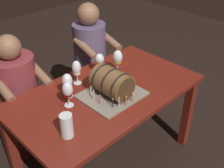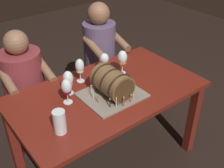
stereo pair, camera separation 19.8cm
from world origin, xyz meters
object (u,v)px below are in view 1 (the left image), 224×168
person_seated_left (20,101)px  person_seated_right (91,66)px  dining_table (106,103)px  barrel_cake (112,84)px  wine_glass_rose (67,82)px  beer_pint (67,126)px  wine_glass_amber (118,58)px  wine_glass_red (68,90)px  wine_glass_white (77,69)px  wine_glass_empty (99,59)px

person_seated_left → person_seated_right: person_seated_right is taller
dining_table → barrel_cake: size_ratio=3.36×
wine_glass_rose → person_seated_right: 0.88m
barrel_cake → beer_pint: barrel_cake is taller
barrel_cake → wine_glass_amber: (0.27, 0.21, 0.04)m
beer_pint → person_seated_left: person_seated_left is taller
beer_pint → dining_table: bearing=20.4°
wine_glass_rose → wine_glass_amber: 0.50m
wine_glass_rose → beer_pint: (-0.26, -0.33, -0.05)m
wine_glass_rose → dining_table: bearing=-30.6°
wine_glass_red → barrel_cake: bearing=-22.6°
wine_glass_rose → person_seated_left: bearing=107.4°
dining_table → barrel_cake: bearing=-97.3°
barrel_cake → wine_glass_rose: bearing=137.0°
wine_glass_amber → beer_pint: bearing=-157.3°
wine_glass_white → person_seated_right: bearing=40.4°
dining_table → wine_glass_red: wine_glass_red is taller
wine_glass_rose → wine_glass_red: bearing=-125.8°
barrel_cake → person_seated_left: 0.89m
dining_table → person_seated_right: person_seated_right is taller
wine_glass_empty → beer_pint: bearing=-147.3°
barrel_cake → wine_glass_red: bearing=157.4°
dining_table → wine_glass_red: 0.39m
person_seated_left → wine_glass_empty: bearing=-37.4°
wine_glass_amber → wine_glass_red: bearing=-172.0°
barrel_cake → wine_glass_red: size_ratio=2.26×
dining_table → wine_glass_rose: wine_glass_rose is taller
wine_glass_empty → wine_glass_amber: bearing=-42.5°
barrel_cake → person_seated_right: 0.89m
wine_glass_white → barrel_cake: bearing=-76.4°
wine_glass_amber → wine_glass_red: size_ratio=1.07×
wine_glass_red → person_seated_right: person_seated_right is taller
wine_glass_white → wine_glass_red: size_ratio=1.03×
wine_glass_empty → person_seated_right: size_ratio=0.15×
wine_glass_empty → barrel_cake: bearing=-117.3°
wine_glass_rose → wine_glass_empty: bearing=12.5°
wine_glass_empty → wine_glass_red: bearing=-158.5°
wine_glass_rose → person_seated_left: person_seated_left is taller
wine_glass_empty → wine_glass_amber: 0.15m
beer_pint → person_seated_right: 1.26m
wine_glass_rose → wine_glass_red: (-0.07, -0.09, 0.00)m
wine_glass_rose → person_seated_right: bearing=38.2°
dining_table → person_seated_left: bearing=121.7°
dining_table → wine_glass_rose: size_ratio=7.73×
person_seated_right → beer_pint: bearing=-137.2°
dining_table → beer_pint: 0.57m
dining_table → person_seated_left: (-0.40, 0.65, -0.11)m
wine_glass_rose → beer_pint: bearing=-128.0°
wine_glass_empty → wine_glass_white: bearing=178.6°
wine_glass_amber → wine_glass_red: wine_glass_amber is taller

